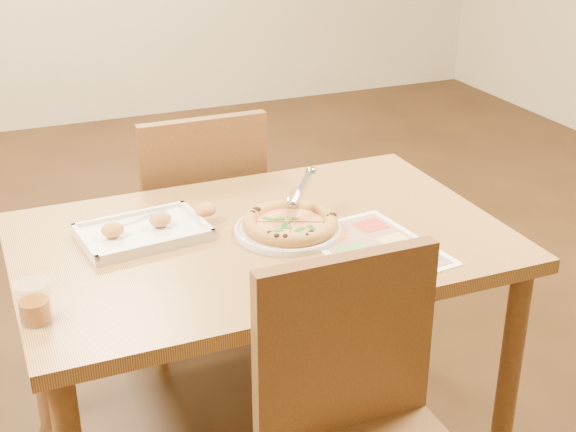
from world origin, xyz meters
name	(u,v)px	position (x,y,z in m)	size (l,w,h in m)	color
dining_table	(261,263)	(0.00, 0.00, 0.63)	(1.30, 0.85, 0.72)	#A77E42
chair_near	(362,412)	(0.00, -0.60, 0.57)	(0.42, 0.42, 0.47)	brown
chair_far	(198,205)	(0.00, 0.60, 0.57)	(0.42, 0.42, 0.47)	brown
plate	(288,230)	(0.07, -0.01, 0.73)	(0.29, 0.29, 0.02)	white
pizza	(290,223)	(0.08, -0.02, 0.75)	(0.26, 0.26, 0.04)	gold
pizza_cutter	(299,194)	(0.12, 0.02, 0.81)	(0.13, 0.13, 0.10)	silver
appetizer_tray	(147,231)	(-0.28, 0.11, 0.74)	(0.39, 0.26, 0.06)	silver
glass_tumbler	(34,305)	(-0.61, -0.21, 0.76)	(0.08, 0.08, 0.10)	#7F4109
menu	(375,247)	(0.25, -0.18, 0.72)	(0.27, 0.38, 0.01)	white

